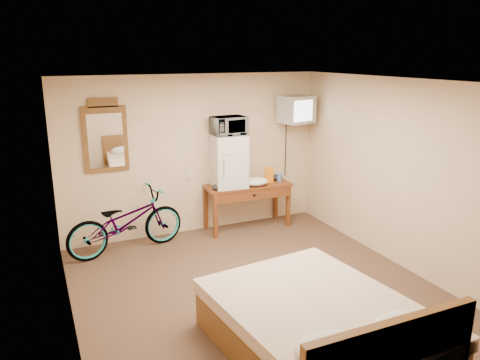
{
  "coord_description": "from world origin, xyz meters",
  "views": [
    {
      "loc": [
        -2.29,
        -4.57,
        2.8
      ],
      "look_at": [
        0.11,
        0.79,
        1.2
      ],
      "focal_mm": 35.0,
      "sensor_mm": 36.0,
      "label": 1
    }
  ],
  "objects_px": {
    "mini_fridge": "(229,161)",
    "crt_television": "(296,109)",
    "desk": "(248,191)",
    "bicycle": "(126,222)",
    "blue_cup": "(279,177)",
    "microwave": "(229,126)",
    "wall_mirror": "(105,137)",
    "bed": "(323,330)"
  },
  "relations": [
    {
      "from": "microwave",
      "to": "blue_cup",
      "type": "bearing_deg",
      "value": -9.59
    },
    {
      "from": "wall_mirror",
      "to": "desk",
      "type": "bearing_deg",
      "value": -7.27
    },
    {
      "from": "mini_fridge",
      "to": "wall_mirror",
      "type": "distance_m",
      "value": 1.9
    },
    {
      "from": "blue_cup",
      "to": "bed",
      "type": "distance_m",
      "value": 3.65
    },
    {
      "from": "desk",
      "to": "wall_mirror",
      "type": "bearing_deg",
      "value": 172.73
    },
    {
      "from": "mini_fridge",
      "to": "bicycle",
      "type": "distance_m",
      "value": 1.83
    },
    {
      "from": "desk",
      "to": "mini_fridge",
      "type": "height_order",
      "value": "mini_fridge"
    },
    {
      "from": "wall_mirror",
      "to": "blue_cup",
      "type": "bearing_deg",
      "value": -6.31
    },
    {
      "from": "desk",
      "to": "microwave",
      "type": "bearing_deg",
      "value": 173.68
    },
    {
      "from": "mini_fridge",
      "to": "crt_television",
      "type": "relative_size",
      "value": 1.29
    },
    {
      "from": "blue_cup",
      "to": "crt_television",
      "type": "bearing_deg",
      "value": 8.54
    },
    {
      "from": "microwave",
      "to": "bicycle",
      "type": "bearing_deg",
      "value": 179.66
    },
    {
      "from": "desk",
      "to": "mini_fridge",
      "type": "distance_m",
      "value": 0.62
    },
    {
      "from": "desk",
      "to": "bicycle",
      "type": "bearing_deg",
      "value": -176.57
    },
    {
      "from": "crt_television",
      "to": "microwave",
      "type": "bearing_deg",
      "value": 179.34
    },
    {
      "from": "crt_television",
      "to": "bicycle",
      "type": "bearing_deg",
      "value": -177.17
    },
    {
      "from": "bicycle",
      "to": "wall_mirror",
      "type": "bearing_deg",
      "value": 9.77
    },
    {
      "from": "crt_television",
      "to": "bicycle",
      "type": "relative_size",
      "value": 0.37
    },
    {
      "from": "microwave",
      "to": "blue_cup",
      "type": "height_order",
      "value": "microwave"
    },
    {
      "from": "mini_fridge",
      "to": "desk",
      "type": "bearing_deg",
      "value": -6.29
    },
    {
      "from": "crt_television",
      "to": "wall_mirror",
      "type": "distance_m",
      "value": 3.04
    },
    {
      "from": "mini_fridge",
      "to": "blue_cup",
      "type": "xyz_separation_m",
      "value": [
        0.88,
        -0.06,
        -0.35
      ]
    },
    {
      "from": "crt_television",
      "to": "mini_fridge",
      "type": "bearing_deg",
      "value": 179.34
    },
    {
      "from": "desk",
      "to": "crt_television",
      "type": "bearing_deg",
      "value": 1.45
    },
    {
      "from": "desk",
      "to": "bicycle",
      "type": "height_order",
      "value": "bicycle"
    },
    {
      "from": "blue_cup",
      "to": "bed",
      "type": "relative_size",
      "value": 0.05
    },
    {
      "from": "microwave",
      "to": "bicycle",
      "type": "distance_m",
      "value": 2.11
    },
    {
      "from": "mini_fridge",
      "to": "blue_cup",
      "type": "distance_m",
      "value": 0.95
    },
    {
      "from": "bicycle",
      "to": "bed",
      "type": "height_order",
      "value": "bicycle"
    },
    {
      "from": "wall_mirror",
      "to": "bed",
      "type": "relative_size",
      "value": 0.46
    },
    {
      "from": "crt_television",
      "to": "bed",
      "type": "bearing_deg",
      "value": -116.29
    },
    {
      "from": "desk",
      "to": "mini_fridge",
      "type": "xyz_separation_m",
      "value": [
        -0.32,
        0.04,
        0.53
      ]
    },
    {
      "from": "blue_cup",
      "to": "crt_television",
      "type": "xyz_separation_m",
      "value": [
        0.31,
        0.05,
        1.1
      ]
    },
    {
      "from": "desk",
      "to": "bed",
      "type": "bearing_deg",
      "value": -103.46
    },
    {
      "from": "wall_mirror",
      "to": "bed",
      "type": "bearing_deg",
      "value": -69.8
    },
    {
      "from": "desk",
      "to": "crt_television",
      "type": "xyz_separation_m",
      "value": [
        0.87,
        0.02,
        1.28
      ]
    },
    {
      "from": "desk",
      "to": "microwave",
      "type": "distance_m",
      "value": 1.13
    },
    {
      "from": "microwave",
      "to": "bicycle",
      "type": "relative_size",
      "value": 0.3
    },
    {
      "from": "blue_cup",
      "to": "wall_mirror",
      "type": "xyz_separation_m",
      "value": [
        -2.7,
        0.3,
        0.83
      ]
    },
    {
      "from": "mini_fridge",
      "to": "crt_television",
      "type": "distance_m",
      "value": 1.41
    },
    {
      "from": "blue_cup",
      "to": "bicycle",
      "type": "bearing_deg",
      "value": -177.87
    },
    {
      "from": "mini_fridge",
      "to": "wall_mirror",
      "type": "relative_size",
      "value": 0.78
    }
  ]
}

